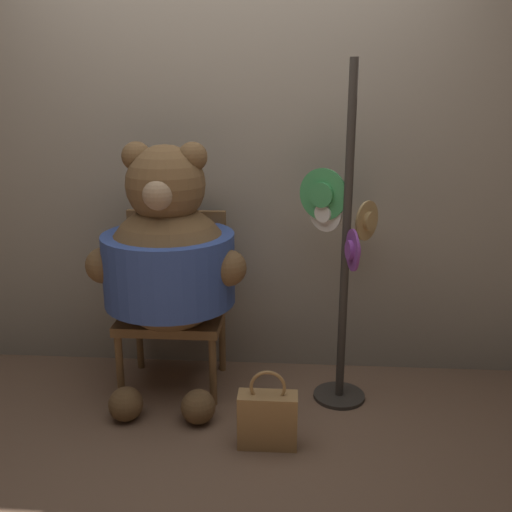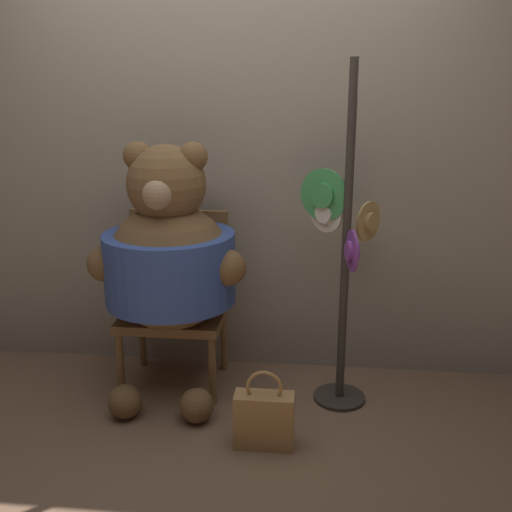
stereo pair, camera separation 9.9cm
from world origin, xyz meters
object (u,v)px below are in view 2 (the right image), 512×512
(teddy_bear, at_px, (169,259))
(hat_display_rack, at_px, (342,255))
(handbag_on_ground, at_px, (264,419))
(chair, at_px, (176,294))

(teddy_bear, height_order, hat_display_rack, hat_display_rack)
(teddy_bear, distance_m, hat_display_rack, 0.90)
(teddy_bear, relative_size, handbag_on_ground, 3.52)
(hat_display_rack, bearing_deg, handbag_on_ground, -125.72)
(chair, bearing_deg, handbag_on_ground, -48.53)
(teddy_bear, height_order, handbag_on_ground, teddy_bear)
(teddy_bear, bearing_deg, chair, 94.36)
(chair, relative_size, handbag_on_ground, 2.49)
(chair, height_order, teddy_bear, teddy_bear)
(chair, distance_m, teddy_bear, 0.31)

